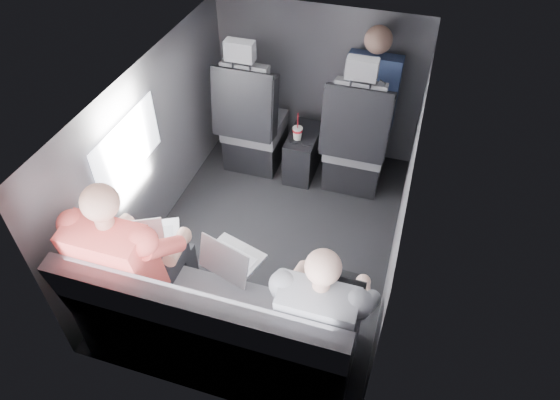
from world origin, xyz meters
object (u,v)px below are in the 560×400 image
(center_console, at_px, (303,153))
(rear_bench, at_px, (216,331))
(passenger_front_right, at_px, (371,93))
(laptop_black, at_px, (339,287))
(laptop_white, at_px, (145,237))
(laptop_silver, at_px, (230,258))
(passenger_rear_right, at_px, (322,312))
(front_seat_right, at_px, (355,146))
(front_seat_left, at_px, (252,128))
(soda_cup, at_px, (297,133))
(passenger_rear_left, at_px, (133,260))

(center_console, relative_size, rear_bench, 0.30)
(rear_bench, distance_m, passenger_front_right, 2.26)
(laptop_black, bearing_deg, rear_bench, -156.42)
(laptop_white, height_order, laptop_silver, laptop_white)
(center_console, height_order, passenger_rear_right, passenger_rear_right)
(front_seat_right, relative_size, laptop_black, 4.22)
(front_seat_left, relative_size, soda_cup, 4.91)
(center_console, distance_m, laptop_white, 1.80)
(front_seat_left, bearing_deg, passenger_front_right, 15.35)
(front_seat_left, distance_m, soda_cup, 0.43)
(front_seat_right, distance_m, passenger_rear_right, 1.83)
(laptop_silver, xyz_separation_m, laptop_black, (0.65, -0.01, -0.00))
(laptop_black, height_order, passenger_rear_right, passenger_rear_right)
(soda_cup, height_order, laptop_black, laptop_black)
(laptop_black, bearing_deg, laptop_silver, 178.97)
(front_seat_left, height_order, laptop_white, front_seat_left)
(laptop_black, bearing_deg, front_seat_right, 97.00)
(front_seat_right, bearing_deg, rear_bench, -103.31)
(soda_cup, distance_m, passenger_rear_right, 1.87)
(front_seat_right, relative_size, center_console, 2.64)
(center_console, height_order, passenger_front_right, passenger_front_right)
(soda_cup, xyz_separation_m, laptop_silver, (0.03, -1.56, 0.17))
(front_seat_left, xyz_separation_m, soda_cup, (0.42, -0.05, 0.06))
(center_console, height_order, laptop_white, laptop_white)
(soda_cup, height_order, laptop_white, laptop_white)
(passenger_rear_right, distance_m, passenger_front_right, 2.07)
(laptop_white, bearing_deg, center_console, 71.44)
(laptop_black, height_order, passenger_front_right, passenger_front_right)
(center_console, xyz_separation_m, passenger_rear_right, (0.60, -1.85, 0.42))
(laptop_white, xyz_separation_m, passenger_front_right, (1.04, 1.87, 0.12))
(laptop_black, bearing_deg, passenger_rear_left, -170.83)
(rear_bench, bearing_deg, front_seat_left, 103.31)
(front_seat_right, distance_m, passenger_front_right, 0.44)
(passenger_rear_left, bearing_deg, soda_cup, 74.39)
(center_console, distance_m, soda_cup, 0.28)
(front_seat_right, distance_m, laptop_silver, 1.69)
(front_seat_left, bearing_deg, passenger_rear_left, -92.29)
(passenger_rear_right, bearing_deg, laptop_black, 75.42)
(front_seat_right, distance_m, rear_bench, 1.96)
(passenger_front_right, bearing_deg, center_console, -156.00)
(front_seat_left, height_order, passenger_front_right, passenger_front_right)
(soda_cup, distance_m, laptop_black, 1.72)
(laptop_white, height_order, passenger_rear_left, passenger_rear_left)
(soda_cup, xyz_separation_m, laptop_black, (0.68, -1.57, 0.16))
(laptop_black, bearing_deg, front_seat_left, 124.17)
(laptop_silver, relative_size, passenger_rear_left, 0.30)
(laptop_black, bearing_deg, soda_cup, 113.48)
(rear_bench, relative_size, laptop_white, 3.42)
(front_seat_right, height_order, center_console, front_seat_right)
(passenger_rear_left, xyz_separation_m, passenger_rear_right, (1.12, 0.00, -0.04))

